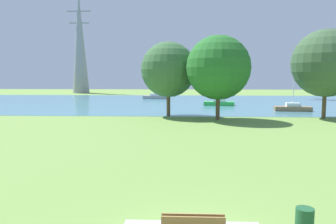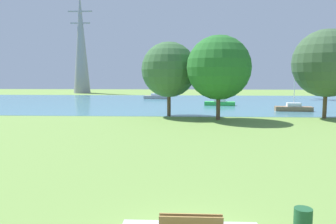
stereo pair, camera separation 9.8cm
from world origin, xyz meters
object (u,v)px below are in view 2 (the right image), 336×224
at_px(sailboat_green, 220,103).
at_px(tree_mid_shore, 169,70).
at_px(sailboat_gray, 156,96).
at_px(electricity_pylon, 81,42).
at_px(tree_east_far, 219,68).
at_px(sailboat_brown, 294,108).
at_px(tree_west_near, 327,63).
at_px(litter_bin, 303,221).

relative_size(sailboat_green, tree_mid_shore, 0.81).
bearing_deg(sailboat_gray, electricity_pylon, 136.20).
bearing_deg(sailboat_green, electricity_pylon, 133.32).
distance_m(tree_east_far, electricity_pylon, 61.08).
height_order(tree_east_far, electricity_pylon, electricity_pylon).
bearing_deg(sailboat_gray, sailboat_brown, -47.11).
bearing_deg(tree_mid_shore, tree_east_far, -28.78).
height_order(sailboat_gray, sailboat_green, sailboat_gray).
bearing_deg(tree_west_near, tree_mid_shore, 175.67).
relative_size(sailboat_green, tree_east_far, 0.77).
relative_size(tree_west_near, electricity_pylon, 0.37).
xyz_separation_m(sailboat_gray, tree_east_far, (9.51, -31.32, 5.19)).
distance_m(sailboat_gray, sailboat_brown, 30.20).
height_order(sailboat_green, electricity_pylon, electricity_pylon).
bearing_deg(sailboat_brown, litter_bin, -107.18).
xyz_separation_m(litter_bin, sailboat_brown, (11.00, 35.59, 0.07)).
distance_m(tree_east_far, tree_west_near, 12.20).
relative_size(sailboat_gray, tree_west_near, 0.74).
height_order(tree_mid_shore, tree_west_near, tree_west_near).
relative_size(sailboat_gray, tree_mid_shore, 0.84).
distance_m(sailboat_brown, sailboat_green, 11.97).
distance_m(litter_bin, sailboat_brown, 37.25).
distance_m(sailboat_green, tree_east_far, 17.86).
relative_size(sailboat_brown, electricity_pylon, 0.27).
bearing_deg(litter_bin, tree_mid_shore, 100.70).
distance_m(sailboat_gray, tree_mid_shore, 29.00).
height_order(tree_west_near, electricity_pylon, electricity_pylon).
distance_m(tree_mid_shore, electricity_pylon, 55.81).
bearing_deg(sailboat_gray, tree_east_far, -73.10).
bearing_deg(litter_bin, tree_east_far, 90.08).
bearing_deg(tree_mid_shore, litter_bin, -79.30).
xyz_separation_m(tree_east_far, tree_west_near, (12.07, 1.70, 0.50)).
height_order(sailboat_gray, tree_west_near, tree_west_near).
bearing_deg(sailboat_brown, sailboat_gray, 132.89).
distance_m(litter_bin, tree_mid_shore, 30.38).
relative_size(tree_east_far, tree_west_near, 0.92).
bearing_deg(litter_bin, electricity_pylon, 111.65).
bearing_deg(tree_east_far, sailboat_gray, 106.90).
xyz_separation_m(litter_bin, sailboat_green, (1.91, 43.37, 0.06)).
xyz_separation_m(sailboat_brown, sailboat_green, (-9.10, 7.78, -0.00)).
xyz_separation_m(tree_east_far, electricity_pylon, (-31.09, 52.01, 7.68)).
relative_size(litter_bin, tree_west_near, 0.08).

